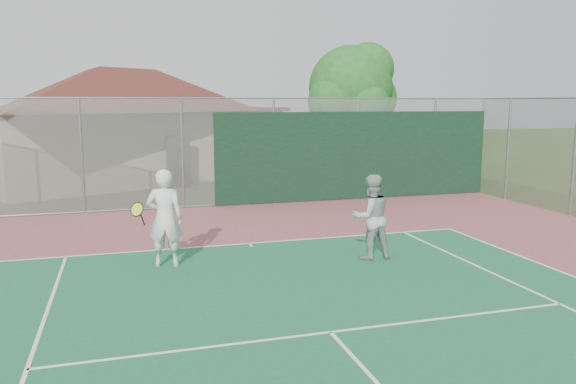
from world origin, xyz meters
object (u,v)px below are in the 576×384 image
object	(u,v)px
tree	(353,91)
clubhouse	(123,113)
player_white_front	(165,219)
player_grey_back	(371,218)

from	to	relation	value
tree	clubhouse	bearing A→B (deg)	156.07
tree	player_white_front	world-z (taller)	tree
clubhouse	player_white_front	bearing A→B (deg)	-111.09
player_grey_back	clubhouse	bearing A→B (deg)	-74.40
clubhouse	player_white_front	world-z (taller)	clubhouse
clubhouse	player_white_front	xyz separation A→B (m)	(0.66, -14.85, -1.88)
player_grey_back	player_white_front	bearing A→B (deg)	-11.14
clubhouse	tree	bearing A→B (deg)	-47.55
tree	player_grey_back	xyz separation A→B (m)	(-4.37, -11.40, -2.91)
tree	player_white_front	xyz separation A→B (m)	(-8.67, -10.72, -2.82)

